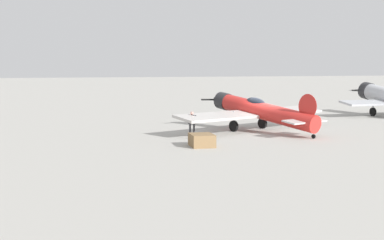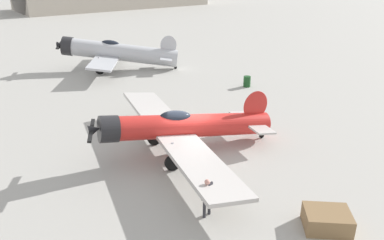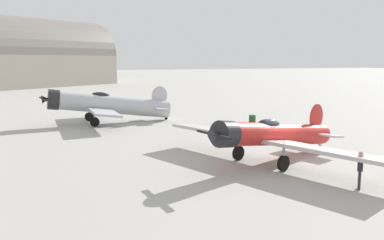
# 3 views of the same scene
# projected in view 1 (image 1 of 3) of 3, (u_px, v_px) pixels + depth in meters

# --- Properties ---
(ground_plane) EXTENTS (400.00, 400.00, 0.00)m
(ground_plane) POSITION_uv_depth(u_px,v_px,m) (265.00, 132.00, 37.27)
(ground_plane) COLOR #A8A59E
(airplane_foreground) EXTENTS (9.54, 13.31, 2.98)m
(airplane_foreground) POSITION_uv_depth(u_px,v_px,m) (259.00, 111.00, 37.54)
(airplane_foreground) COLOR red
(airplane_foreground) RESTS_ON ground_plane
(ground_crew_mechanic) EXTENTS (0.48, 0.49, 1.67)m
(ground_crew_mechanic) POSITION_uv_depth(u_px,v_px,m) (192.00, 121.00, 34.98)
(ground_crew_mechanic) COLOR #2D2D33
(ground_crew_mechanic) RESTS_ON ground_plane
(equipment_crate) EXTENTS (1.83, 1.51, 0.74)m
(equipment_crate) POSITION_uv_depth(u_px,v_px,m) (202.00, 140.00, 30.53)
(equipment_crate) COLOR olive
(equipment_crate) RESTS_ON ground_plane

